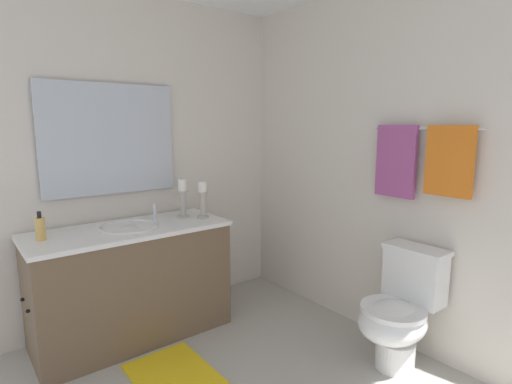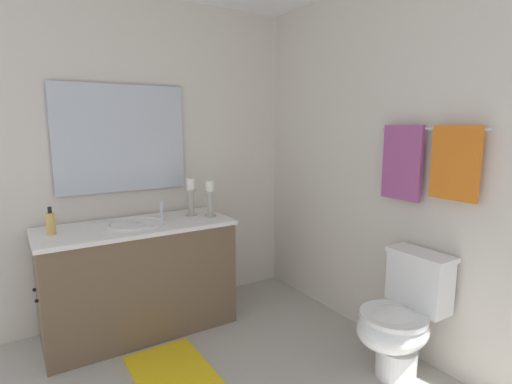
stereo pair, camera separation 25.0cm
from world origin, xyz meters
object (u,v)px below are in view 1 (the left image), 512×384
Objects in this scene: sink_basin at (130,233)px; candle_holder_tall at (203,199)px; vanity_cabinet at (132,282)px; towel_center at (449,161)px; candle_holder_short at (183,197)px; bath_mat at (175,376)px; soap_bottle at (40,228)px; toilet at (399,312)px; towel_near_vanity at (396,161)px; mirror at (110,139)px; towel_bar at (425,128)px.

sink_basin is 0.58m from candle_holder_tall.
towel_center is (1.51, 1.36, 0.89)m from vanity_cabinet.
bath_mat is (0.68, -0.44, -0.95)m from candle_holder_short.
soap_bottle is at bearing -129.19° from towel_center.
towel_near_vanity is at bearing 136.39° from toilet.
soap_bottle is 0.43× the size of towel_center.
vanity_cabinet is 1.80m from toilet.
vanity_cabinet is 1.40× the size of mirror.
candle_holder_tall is at bearing 85.00° from soap_bottle.
candle_holder_tall is 0.16m from candle_holder_short.
soap_bottle is 2.26m from toilet.
toilet is (1.41, 1.69, -0.51)m from soap_bottle.
candle_holder_short is at bearing -153.68° from toilet.
towel_bar is (-0.04, 0.22, 1.11)m from toilet.
bath_mat is (0.91, 0.00, -1.39)m from mirror.
candle_holder_short reaches higher than vanity_cabinet.
candle_holder_tall is at bearing -150.95° from towel_center.
soap_bottle is at bearing -95.00° from candle_holder_tall.
vanity_cabinet is 2.20m from towel_bar.
candle_holder_tall reaches higher than toilet.
towel_near_vanity is (-0.17, -0.02, -0.21)m from towel_bar.
toilet is at bearing 34.78° from mirror.
sink_basin is at bearing -83.21° from candle_holder_short.
vanity_cabinet is 2.22m from towel_center.
candle_holder_tall is at bearing -155.46° from toilet.
candle_holder_short is at bearing -143.15° from towel_near_vanity.
candle_holder_tall is at bearing 83.48° from vanity_cabinet.
mirror reaches higher than towel_bar.
candle_holder_tall is 1.54× the size of soap_bottle.
towel_bar reaches higher than sink_basin.
candle_holder_short is (-0.05, 0.44, 0.19)m from sink_basin.
towel_bar is at bearing 45.74° from sink_basin.
candle_holder_tall is at bearing 42.88° from candle_holder_short.
towel_center is at bearing 0.00° from towel_near_vanity.
towel_center is 0.69× the size of bath_mat.
towel_bar is at bearing 54.36° from soap_bottle.
toilet is (1.38, 1.15, -0.40)m from sink_basin.
mirror is 0.79m from soap_bottle.
towel_near_vanity is (1.22, 0.91, 0.31)m from candle_holder_short.
candle_holder_tall is at bearing 58.13° from mirror.
candle_holder_tall reaches higher than sink_basin.
towel_bar is (1.62, 1.37, 0.08)m from mirror.
soap_bottle is 0.26× the size of towel_bar.
candle_holder_tall is at bearing 83.47° from sink_basin.
towel_center is (1.45, 0.81, 0.34)m from candle_holder_tall.
sink_basin is (-0.00, 0.00, 0.36)m from vanity_cabinet.
mirror reaches higher than vanity_cabinet.
towel_center is at bearing 50.81° from soap_bottle.
mirror is 1.28× the size of toilet.
candle_holder_tall is (0.06, 0.55, 0.18)m from sink_basin.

